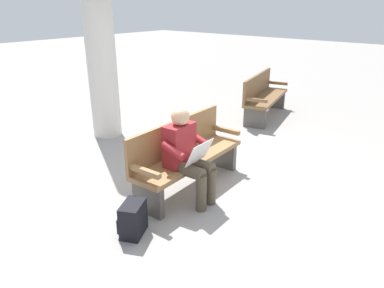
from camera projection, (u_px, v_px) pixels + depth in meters
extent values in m
plane|color=gray|center=(190.00, 187.00, 4.83)|extent=(40.00, 40.00, 0.00)
cube|color=olive|center=(190.00, 158.00, 4.67)|extent=(1.82, 0.58, 0.06)
cube|color=olive|center=(177.00, 136.00, 4.70)|extent=(1.80, 0.15, 0.45)
cube|color=olive|center=(225.00, 130.00, 5.25)|extent=(0.09, 0.48, 0.06)
cube|color=olive|center=(143.00, 171.00, 3.98)|extent=(0.09, 0.48, 0.06)
cube|color=#4C4742|center=(222.00, 155.00, 5.35)|extent=(0.10, 0.44, 0.39)
cube|color=#4C4742|center=(148.00, 199.00, 4.16)|extent=(0.10, 0.44, 0.39)
cube|color=maroon|center=(179.00, 145.00, 4.33)|extent=(0.41, 0.24, 0.52)
sphere|color=tan|center=(180.00, 117.00, 4.19)|extent=(0.22, 0.22, 0.22)
cylinder|color=#4C4233|center=(198.00, 165.00, 4.38)|extent=(0.17, 0.43, 0.15)
cylinder|color=#4C4233|center=(188.00, 171.00, 4.23)|extent=(0.17, 0.43, 0.15)
cylinder|color=#4C4233|center=(211.00, 187.00, 4.36)|extent=(0.13, 0.13, 0.45)
cylinder|color=#4C4233|center=(201.00, 193.00, 4.22)|extent=(0.13, 0.13, 0.45)
cylinder|color=maroon|center=(198.00, 139.00, 4.45)|extent=(0.11, 0.32, 0.18)
cylinder|color=maroon|center=(173.00, 151.00, 4.09)|extent=(0.11, 0.32, 0.18)
cube|color=silver|center=(200.00, 153.00, 4.18)|extent=(0.41, 0.15, 0.27)
cube|color=black|center=(133.00, 219.00, 3.79)|extent=(0.38, 0.33, 0.37)
cube|color=black|center=(123.00, 222.00, 3.84)|extent=(0.22, 0.14, 0.17)
cube|color=brown|center=(267.00, 98.00, 7.61)|extent=(1.86, 0.90, 0.06)
cube|color=brown|center=(257.00, 85.00, 7.60)|extent=(1.76, 0.48, 0.45)
cube|color=brown|center=(277.00, 83.00, 8.26)|extent=(0.17, 0.48, 0.06)
cube|color=brown|center=(255.00, 100.00, 6.84)|extent=(0.17, 0.48, 0.06)
cube|color=#4C4742|center=(275.00, 99.00, 8.36)|extent=(0.18, 0.44, 0.39)
cube|color=#4C4742|center=(255.00, 118.00, 7.02)|extent=(0.18, 0.44, 0.39)
cylinder|color=beige|center=(98.00, 27.00, 6.02)|extent=(0.51, 0.51, 3.83)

